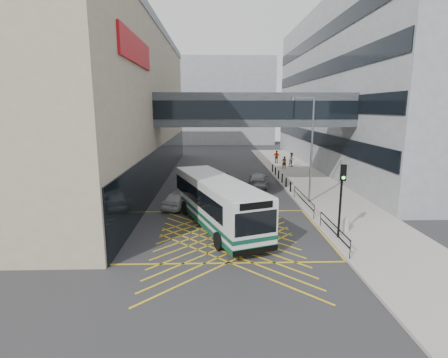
{
  "coord_description": "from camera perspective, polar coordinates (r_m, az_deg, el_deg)",
  "views": [
    {
      "loc": [
        -0.69,
        -20.87,
        7.69
      ],
      "look_at": [
        0.0,
        4.0,
        2.6
      ],
      "focal_mm": 28.0,
      "sensor_mm": 36.0,
      "label": 1
    }
  ],
  "objects": [
    {
      "name": "building_right",
      "position": [
        51.26,
        27.94,
        12.84
      ],
      "size": [
        24.09,
        44.0,
        20.0
      ],
      "color": "gray",
      "rests_on": "ground"
    },
    {
      "name": "pedestrian_c",
      "position": [
        48.8,
        8.6,
        3.59
      ],
      "size": [
        1.14,
        0.95,
        1.75
      ],
      "primitive_type": "imported",
      "rotation": [
        0.0,
        0.0,
        2.61
      ],
      "color": "gray",
      "rests_on": "pavement"
    },
    {
      "name": "street_lamp",
      "position": [
        28.57,
        13.8,
        5.65
      ],
      "size": [
        1.9,
        0.34,
        8.34
      ],
      "rotation": [
        0.0,
        0.0,
        0.06
      ],
      "color": "slate",
      "rests_on": "pavement"
    },
    {
      "name": "box_junction",
      "position": [
        22.26,
        0.29,
        -8.64
      ],
      "size": [
        12.0,
        9.0,
        0.01
      ],
      "color": "gold",
      "rests_on": "ground"
    },
    {
      "name": "pavement",
      "position": [
        37.93,
        13.24,
        -0.32
      ],
      "size": [
        6.0,
        54.0,
        0.16
      ],
      "primitive_type": "cube",
      "color": "#A7A299",
      "rests_on": "ground"
    },
    {
      "name": "car_white",
      "position": [
        27.63,
        -7.15,
        -3.19
      ],
      "size": [
        3.21,
        4.75,
        1.4
      ],
      "primitive_type": "imported",
      "rotation": [
        0.0,
        0.0,
        2.79
      ],
      "color": "silver",
      "rests_on": "ground"
    },
    {
      "name": "bollards",
      "position": [
        37.22,
        9.19,
        0.45
      ],
      "size": [
        0.14,
        10.14,
        0.9
      ],
      "color": "black",
      "rests_on": "pavement"
    },
    {
      "name": "bus",
      "position": [
        22.89,
        -1.23,
        -3.62
      ],
      "size": [
        6.3,
        11.51,
        3.17
      ],
      "rotation": [
        0.0,
        0.0,
        0.35
      ],
      "color": "silver",
      "rests_on": "ground"
    },
    {
      "name": "litter_bin",
      "position": [
        23.15,
        19.19,
        -7.01
      ],
      "size": [
        0.48,
        0.48,
        0.83
      ],
      "primitive_type": "cylinder",
      "color": "#ADA89E",
      "rests_on": "pavement"
    },
    {
      "name": "pedestrian_b",
      "position": [
        46.26,
        11.01,
        3.12
      ],
      "size": [
        1.03,
        0.88,
        1.82
      ],
      "primitive_type": "imported",
      "rotation": [
        0.0,
        0.0,
        0.49
      ],
      "color": "gray",
      "rests_on": "pavement"
    },
    {
      "name": "car_dark",
      "position": [
        34.94,
        -0.55,
        0.02
      ],
      "size": [
        2.05,
        4.59,
        1.4
      ],
      "primitive_type": "imported",
      "rotation": [
        0.0,
        0.0,
        3.07
      ],
      "color": "black",
      "rests_on": "ground"
    },
    {
      "name": "building_whsmith",
      "position": [
        40.73,
        -27.23,
        10.74
      ],
      "size": [
        24.17,
        42.0,
        16.0
      ],
      "color": "tan",
      "rests_on": "ground"
    },
    {
      "name": "skybridge",
      "position": [
        33.08,
        4.91,
        11.19
      ],
      "size": [
        20.0,
        4.1,
        3.0
      ],
      "color": "#3A3F44",
      "rests_on": "ground"
    },
    {
      "name": "ground",
      "position": [
        22.26,
        0.29,
        -8.65
      ],
      "size": [
        120.0,
        120.0,
        0.0
      ],
      "primitive_type": "plane",
      "color": "#333335"
    },
    {
      "name": "car_silver",
      "position": [
        34.8,
        5.59,
        -0.04
      ],
      "size": [
        2.55,
        4.86,
        1.45
      ],
      "primitive_type": "imported",
      "rotation": [
        0.0,
        0.0,
        3.01
      ],
      "color": "gray",
      "rests_on": "ground"
    },
    {
      "name": "pedestrian_a",
      "position": [
        44.52,
        9.79,
        2.67
      ],
      "size": [
        0.63,
        0.45,
        1.56
      ],
      "primitive_type": "imported",
      "rotation": [
        0.0,
        0.0,
        3.12
      ],
      "color": "gray",
      "rests_on": "pavement"
    },
    {
      "name": "building_far",
      "position": [
        80.9,
        -2.58,
        12.48
      ],
      "size": [
        28.0,
        16.0,
        18.0
      ],
      "primitive_type": "cube",
      "color": "gray",
      "rests_on": "ground"
    },
    {
      "name": "kerb_railings",
      "position": [
        24.62,
        14.66,
        -4.88
      ],
      "size": [
        0.05,
        12.54,
        1.0
      ],
      "color": "black",
      "rests_on": "pavement"
    },
    {
      "name": "traffic_light",
      "position": [
        21.13,
        18.66,
        -1.81
      ],
      "size": [
        0.33,
        0.52,
        4.4
      ],
      "rotation": [
        0.0,
        0.0,
        -0.14
      ],
      "color": "black",
      "rests_on": "pavement"
    }
  ]
}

